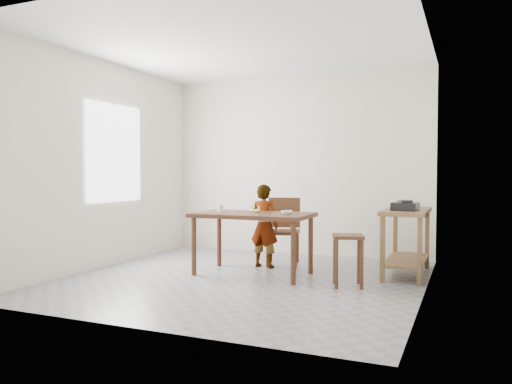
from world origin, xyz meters
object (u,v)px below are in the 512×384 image
at_px(dining_table, 253,244).
at_px(child, 264,226).
at_px(dining_chair, 283,232).
at_px(stool, 348,261).
at_px(prep_counter, 406,242).

xyz_separation_m(dining_table, child, (-0.05, 0.49, 0.17)).
xyz_separation_m(dining_chair, stool, (1.09, -0.93, -0.16)).
height_order(prep_counter, child, child).
distance_m(dining_table, prep_counter, 1.86).
distance_m(dining_table, dining_chair, 0.76).
distance_m(child, stool, 1.45).
relative_size(prep_counter, dining_chair, 1.34).
bearing_deg(dining_table, prep_counter, 22.15).
bearing_deg(dining_chair, dining_table, -113.20).
bearing_deg(dining_chair, prep_counter, -15.66).
height_order(child, dining_chair, child).
relative_size(dining_table, prep_counter, 1.17).
relative_size(child, dining_chair, 1.22).
distance_m(prep_counter, dining_chair, 1.60).
bearing_deg(prep_counter, dining_chair, 178.47).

